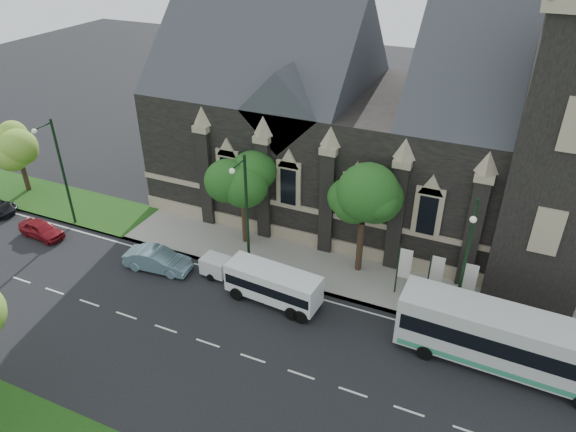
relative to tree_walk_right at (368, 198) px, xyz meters
The scene contains 17 objects.
ground 12.61m from the tree_walk_right, 106.69° to the right, with size 160.00×160.00×0.00m, color black.
sidewalk 6.69m from the tree_walk_right, 159.33° to the right, with size 80.00×5.00×0.15m, color gray.
museum 8.62m from the tree_walk_right, 76.72° to the left, with size 40.00×17.70×29.90m.
tree_walk_right is the anchor object (origin of this frame).
tree_walk_left 9.01m from the tree_walk_right, behind, with size 3.91×3.91×7.64m.
tree_walk_far 31.06m from the tree_walk_right, behind, with size 3.40×3.40×6.28m.
street_lamp_near 7.72m from the tree_walk_right, 28.06° to the right, with size 0.36×1.88×9.00m.
street_lamp_mid 8.10m from the tree_walk_right, 153.35° to the right, with size 0.36×1.88×9.00m.
street_lamp_far 23.50m from the tree_walk_right, behind, with size 0.36×1.88×9.00m.
banner_flag_left 4.92m from the tree_walk_right, 29.10° to the right, with size 0.90×0.10×4.00m.
banner_flag_center 6.36m from the tree_walk_right, 18.64° to the right, with size 0.90×0.10×4.00m.
banner_flag_right 8.05m from the tree_walk_right, 13.60° to the right, with size 0.90×0.10×4.00m.
tour_coach 12.22m from the tree_walk_right, 28.86° to the right, with size 12.53×3.20×3.63m.
shuttle_bus 8.33m from the tree_walk_right, 127.01° to the right, with size 6.41×2.67×2.42m.
box_trailer 11.44m from the tree_walk_right, 152.64° to the right, with size 2.75×1.62×1.45m.
sedan 15.32m from the tree_walk_right, 156.49° to the right, with size 1.68×4.83×1.59m, color #779BAD.
car_far_red 25.41m from the tree_walk_right, 166.24° to the right, with size 1.58×3.92×1.34m, color maroon.
Camera 1 is at (10.57, -18.90, 22.31)m, focal length 32.58 mm.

